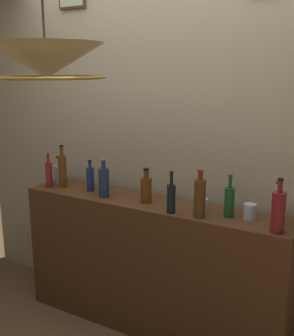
% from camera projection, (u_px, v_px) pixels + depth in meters
% --- Properties ---
extents(panelled_rear_partition, '(3.59, 0.15, 2.88)m').
position_uv_depth(panelled_rear_partition, '(169.00, 117.00, 2.91)').
color(panelled_rear_partition, beige).
rests_on(panelled_rear_partition, ground).
extents(bar_shelf_unit, '(1.95, 0.36, 0.96)m').
position_uv_depth(bar_shelf_unit, '(150.00, 266.00, 2.94)').
color(bar_shelf_unit, brown).
rests_on(bar_shelf_unit, ground).
extents(liquor_bottle_vodka, '(0.08, 0.08, 0.28)m').
position_uv_depth(liquor_bottle_vodka, '(104.00, 182.00, 2.92)').
color(liquor_bottle_vodka, navy).
rests_on(liquor_bottle_vodka, bar_shelf_unit).
extents(liquor_bottle_brandy, '(0.06, 0.06, 0.27)m').
position_uv_depth(liquor_bottle_brandy, '(229.00, 201.00, 2.52)').
color(liquor_bottle_brandy, '#195924').
rests_on(liquor_bottle_brandy, bar_shelf_unit).
extents(liquor_bottle_scotch, '(0.08, 0.08, 0.24)m').
position_uv_depth(liquor_bottle_scotch, '(146.00, 189.00, 2.79)').
color(liquor_bottle_scotch, brown).
rests_on(liquor_bottle_scotch, bar_shelf_unit).
extents(liquor_bottle_whiskey, '(0.07, 0.07, 0.30)m').
position_uv_depth(liquor_bottle_whiskey, '(200.00, 197.00, 2.51)').
color(liquor_bottle_whiskey, '#5B3715').
rests_on(liquor_bottle_whiskey, bar_shelf_unit).
extents(liquor_bottle_vermouth, '(0.08, 0.08, 0.31)m').
position_uv_depth(liquor_bottle_vermouth, '(278.00, 211.00, 2.27)').
color(liquor_bottle_vermouth, maroon).
rests_on(liquor_bottle_vermouth, bar_shelf_unit).
extents(liquor_bottle_mezcal, '(0.07, 0.07, 0.26)m').
position_uv_depth(liquor_bottle_mezcal, '(277.00, 206.00, 2.42)').
color(liquor_bottle_mezcal, silver).
rests_on(liquor_bottle_mezcal, bar_shelf_unit).
extents(liquor_bottle_bourbon, '(0.06, 0.06, 0.33)m').
position_uv_depth(liquor_bottle_bourbon, '(63.00, 170.00, 3.14)').
color(liquor_bottle_bourbon, brown).
rests_on(liquor_bottle_bourbon, bar_shelf_unit).
extents(liquor_bottle_rye, '(0.06, 0.06, 0.23)m').
position_uv_depth(liquor_bottle_rye, '(90.00, 179.00, 3.06)').
color(liquor_bottle_rye, navy).
rests_on(liquor_bottle_rye, bar_shelf_unit).
extents(liquor_bottle_port, '(0.06, 0.06, 0.27)m').
position_uv_depth(liquor_bottle_port, '(171.00, 197.00, 2.59)').
color(liquor_bottle_port, black).
rests_on(liquor_bottle_port, bar_shelf_unit).
extents(liquor_bottle_tequila, '(0.07, 0.07, 0.22)m').
position_uv_depth(liquor_bottle_tequila, '(59.00, 174.00, 3.25)').
color(liquor_bottle_tequila, silver).
rests_on(liquor_bottle_tequila, bar_shelf_unit).
extents(liquor_bottle_rum, '(0.05, 0.05, 0.28)m').
position_uv_depth(liquor_bottle_rum, '(49.00, 174.00, 3.16)').
color(liquor_bottle_rum, maroon).
rests_on(liquor_bottle_rum, bar_shelf_unit).
extents(glass_tumbler_rocks, '(0.08, 0.08, 0.10)m').
position_uv_depth(glass_tumbler_rocks, '(250.00, 212.00, 2.49)').
color(glass_tumbler_rocks, silver).
rests_on(glass_tumbler_rocks, bar_shelf_unit).
extents(glass_tumbler_highball, '(0.08, 0.08, 0.08)m').
position_uv_depth(glass_tumbler_highball, '(202.00, 204.00, 2.65)').
color(glass_tumbler_highball, silver).
rests_on(glass_tumbler_highball, bar_shelf_unit).
extents(pendant_lamp, '(0.58, 0.58, 0.47)m').
position_uv_depth(pendant_lamp, '(46.00, 62.00, 2.00)').
color(pendant_lamp, beige).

